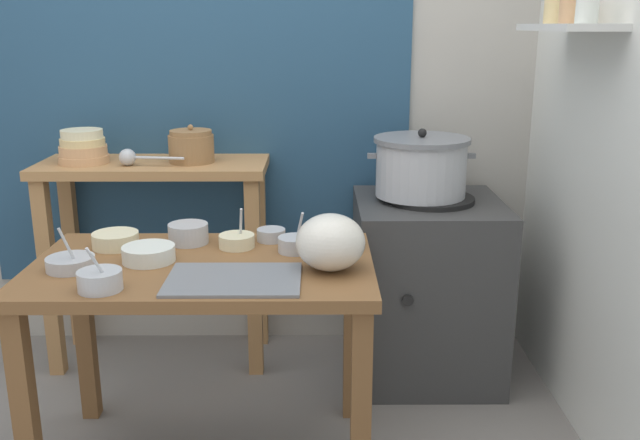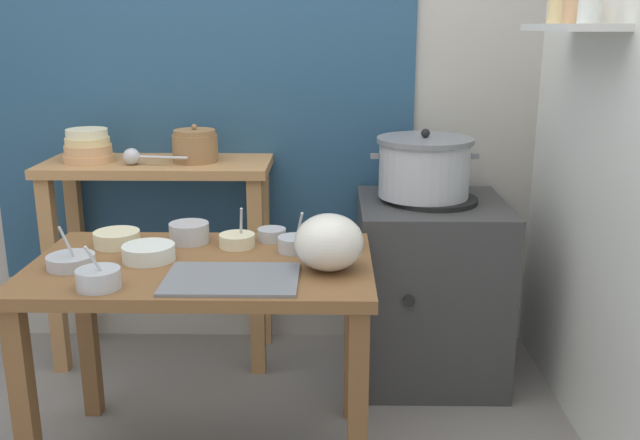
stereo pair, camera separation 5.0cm
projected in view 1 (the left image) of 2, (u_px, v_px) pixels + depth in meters
The scene contains 20 objects.
wall_back at pixel (248, 61), 3.10m from camera, with size 4.40×0.12×2.60m.
wall_right at pixel (631, 76), 2.25m from camera, with size 0.30×3.20×2.60m.
prep_table at pixel (204, 295), 2.28m from camera, with size 1.10×0.66×0.72m.
back_shelf_table at pixel (156, 213), 3.01m from camera, with size 0.96×0.40×0.90m.
stove_block at pixel (426, 287), 2.97m from camera, with size 0.60×0.61×0.78m.
steamer_pot at pixel (421, 166), 2.85m from camera, with size 0.44×0.39×0.28m.
clay_pot at pixel (191, 146), 2.93m from camera, with size 0.19×0.19×0.16m.
bowl_stack_enamel at pixel (83, 148), 2.92m from camera, with size 0.21×0.21×0.14m.
ladle at pixel (130, 157), 2.86m from camera, with size 0.27×0.07×0.07m.
serving_tray at pixel (234, 280), 2.09m from camera, with size 0.40×0.28×0.01m, color slate.
plastic_bag at pixel (330, 242), 2.17m from camera, with size 0.22×0.22×0.18m, color silver.
prep_bowl_0 at pixel (339, 237), 2.41m from camera, with size 0.14×0.14×0.06m.
prep_bowl_1 at pixel (271, 234), 2.48m from camera, with size 0.10×0.10×0.04m.
prep_bowl_2 at pixel (149, 253), 2.26m from camera, with size 0.17×0.17×0.05m.
prep_bowl_3 at pixel (71, 262), 2.18m from camera, with size 0.15×0.15×0.14m.
prep_bowl_4 at pixel (100, 279), 2.01m from camera, with size 0.13×0.13×0.14m.
prep_bowl_5 at pixel (115, 239), 2.40m from camera, with size 0.16×0.16×0.05m.
prep_bowl_6 at pixel (188, 233), 2.44m from camera, with size 0.14×0.14×0.07m.
prep_bowl_7 at pixel (237, 240), 2.40m from camera, with size 0.12×0.12×0.14m.
prep_bowl_8 at pixel (295, 243), 2.35m from camera, with size 0.11×0.11×0.14m.
Camera 1 is at (0.39, -2.08, 1.46)m, focal length 39.29 mm.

